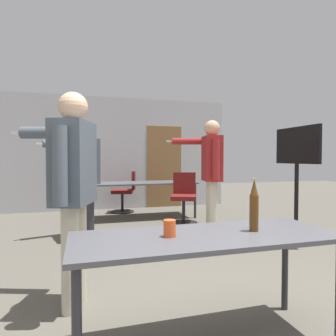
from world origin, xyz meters
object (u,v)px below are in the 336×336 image
at_px(person_near_casual, 72,179).
at_px(beer_bottle, 254,206).
at_px(person_far_watching, 86,170).
at_px(office_chair_far_right, 126,193).
at_px(tv_screen, 297,173).
at_px(office_chair_side_rolled, 184,199).
at_px(drink_cup, 170,228).
at_px(person_right_polo, 211,167).

relative_size(person_near_casual, beer_bottle, 4.91).
bearing_deg(person_far_watching, beer_bottle, -175.11).
height_order(person_near_casual, office_chair_far_right, person_near_casual).
relative_size(tv_screen, office_chair_side_rolled, 1.77).
bearing_deg(office_chair_side_rolled, drink_cup, 91.64).
bearing_deg(person_near_casual, drink_cup, -123.73).
height_order(person_right_polo, office_chair_far_right, person_right_polo).
relative_size(tv_screen, office_chair_far_right, 1.81).
relative_size(tv_screen, beer_bottle, 4.72).
height_order(person_far_watching, office_chair_far_right, person_far_watching).
bearing_deg(person_near_casual, office_chair_side_rolled, -16.48).
distance_m(office_chair_side_rolled, beer_bottle, 3.70).
relative_size(tv_screen, drink_cup, 15.97).
bearing_deg(tv_screen, drink_cup, -52.69).
bearing_deg(office_chair_far_right, person_right_polo, -145.83).
relative_size(person_near_casual, person_far_watching, 1.01).
relative_size(office_chair_side_rolled, drink_cup, 9.00).
relative_size(person_right_polo, person_near_casual, 1.03).
bearing_deg(drink_cup, person_right_polo, 60.53).
relative_size(person_right_polo, office_chair_side_rolled, 1.90).
xyz_separation_m(tv_screen, person_far_watching, (-3.01, 0.97, 0.03)).
height_order(beer_bottle, drink_cup, beer_bottle).
relative_size(person_near_casual, office_chair_side_rolled, 1.85).
xyz_separation_m(person_far_watching, beer_bottle, (1.05, -2.93, -0.15)).
distance_m(person_right_polo, office_chair_side_rolled, 1.27).
xyz_separation_m(tv_screen, person_near_casual, (-3.15, -1.17, 0.05)).
height_order(tv_screen, person_right_polo, person_right_polo).
height_order(person_near_casual, person_far_watching, person_near_casual).
bearing_deg(office_chair_far_right, person_near_casual, 179.44).
bearing_deg(person_far_watching, person_near_casual, 161.29).
xyz_separation_m(tv_screen, office_chair_far_right, (-2.11, 3.07, -0.57)).
height_order(office_chair_side_rolled, drink_cup, office_chair_side_rolled).
xyz_separation_m(tv_screen, drink_cup, (-2.55, -1.94, -0.23)).
relative_size(person_far_watching, drink_cup, 16.50).
bearing_deg(tv_screen, person_far_watching, -107.76).
bearing_deg(beer_bottle, office_chair_far_right, 91.77).
relative_size(person_far_watching, office_chair_far_right, 1.87).
distance_m(person_right_polo, beer_bottle, 2.64).
distance_m(tv_screen, office_chair_side_rolled, 2.11).
distance_m(person_far_watching, office_chair_far_right, 2.37).
distance_m(person_right_polo, office_chair_far_right, 2.79).
relative_size(office_chair_far_right, beer_bottle, 2.61).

